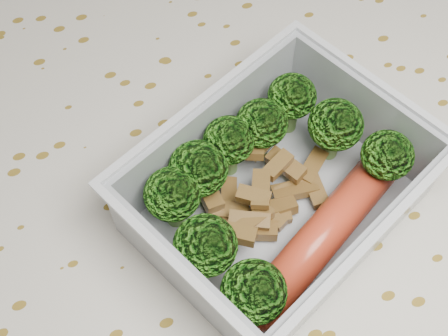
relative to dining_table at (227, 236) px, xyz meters
name	(u,v)px	position (x,y,z in m)	size (l,w,h in m)	color
dining_table	(227,236)	(0.00, 0.00, 0.00)	(1.40, 0.90, 0.75)	brown
tablecloth	(227,209)	(0.00, 0.00, 0.05)	(1.46, 0.96, 0.19)	beige
lunch_container	(278,195)	(0.02, -0.03, 0.11)	(0.23, 0.21, 0.07)	#B4BAC2
broccoli_florets	(257,176)	(0.01, -0.02, 0.13)	(0.18, 0.16, 0.05)	#608C3F
meat_pile	(264,197)	(0.02, -0.03, 0.11)	(0.11, 0.09, 0.03)	brown
sausage	(326,232)	(0.04, -0.07, 0.11)	(0.15, 0.09, 0.03)	red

